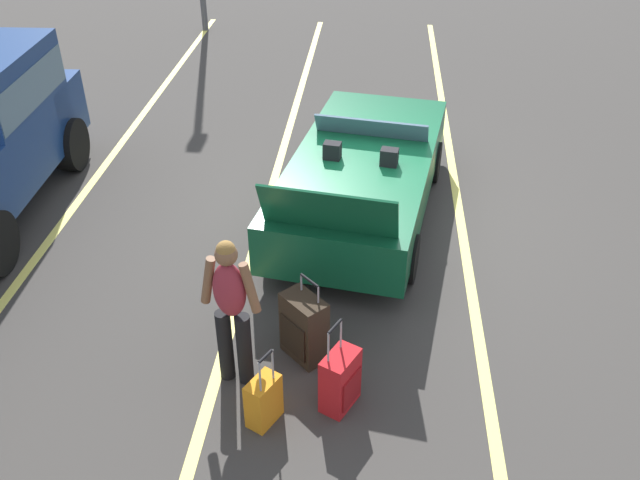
{
  "coord_description": "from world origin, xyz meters",
  "views": [
    {
      "loc": [
        -8.03,
        -0.13,
        5.0
      ],
      "look_at": [
        -1.76,
        0.42,
        0.75
      ],
      "focal_mm": 38.37,
      "sensor_mm": 36.0,
      "label": 1
    }
  ],
  "objects": [
    {
      "name": "suitcase_small_carryon",
      "position": [
        -3.71,
        0.77,
        0.25
      ],
      "size": [
        0.39,
        0.34,
        0.86
      ],
      "rotation": [
        0.0,
        0.0,
        1.08
      ],
      "color": "orange",
      "rests_on": "ground_plane"
    },
    {
      "name": "lot_line_mid",
      "position": [
        0.0,
        1.34,
        0.0
      ],
      "size": [
        18.0,
        0.12,
        0.01
      ],
      "primitive_type": "cube",
      "color": "#EAE066",
      "rests_on": "ground_plane"
    },
    {
      "name": "suitcase_medium_bright",
      "position": [
        -3.45,
        0.08,
        0.31
      ],
      "size": [
        0.47,
        0.4,
        0.96
      ],
      "rotation": [
        0.0,
        0.0,
        4.24
      ],
      "color": "red",
      "rests_on": "ground_plane"
    },
    {
      "name": "lot_line_far",
      "position": [
        0.0,
        4.04,
        0.0
      ],
      "size": [
        18.0,
        0.12,
        0.01
      ],
      "primitive_type": "cube",
      "color": "#EAE066",
      "rests_on": "ground_plane"
    },
    {
      "name": "ground_plane",
      "position": [
        0.0,
        0.0,
        0.0
      ],
      "size": [
        80.0,
        80.0,
        0.0
      ],
      "primitive_type": "plane",
      "color": "#383533"
    },
    {
      "name": "convertible_car",
      "position": [
        0.2,
        -0.03,
        0.59
      ],
      "size": [
        4.38,
        2.4,
        1.52
      ],
      "rotation": [
        0.0,
        0.0,
        -0.16
      ],
      "color": "#0F4C2D",
      "rests_on": "ground_plane"
    },
    {
      "name": "suitcase_large_black",
      "position": [
        -2.8,
        0.49,
        0.37
      ],
      "size": [
        0.54,
        0.54,
        0.95
      ],
      "rotation": [
        0.0,
        0.0,
        2.36
      ],
      "color": "#2D2319",
      "rests_on": "ground_plane"
    },
    {
      "name": "traveler_person",
      "position": [
        -3.19,
        1.12,
        0.93
      ],
      "size": [
        0.28,
        0.61,
        1.65
      ],
      "rotation": [
        0.0,
        0.0,
        -0.19
      ],
      "color": "black",
      "rests_on": "ground_plane"
    },
    {
      "name": "lot_line_near",
      "position": [
        0.0,
        -1.36,
        0.0
      ],
      "size": [
        18.0,
        0.12,
        0.01
      ],
      "primitive_type": "cube",
      "color": "#EAE066",
      "rests_on": "ground_plane"
    }
  ]
}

